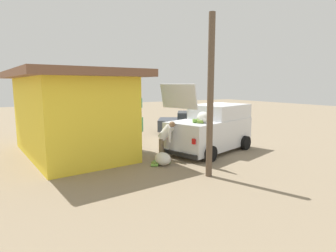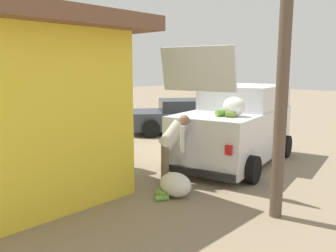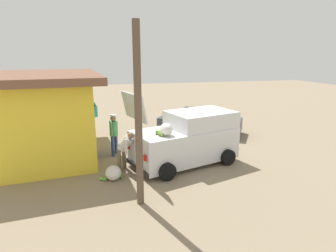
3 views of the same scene
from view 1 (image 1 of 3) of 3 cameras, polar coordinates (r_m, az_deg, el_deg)
ground_plane at (r=14.45m, az=5.84°, el=-3.09°), size 60.00×60.00×0.00m
storefront_bar at (r=12.24m, az=-19.27°, el=2.78°), size 7.13×4.82×3.44m
delivery_van at (r=12.30m, az=8.94°, el=-0.46°), size 3.04×4.53×2.91m
parked_sedan at (r=16.68m, az=5.60°, el=0.62°), size 3.97×4.62×1.28m
vendor_standing at (r=12.18m, az=-5.88°, el=-0.40°), size 0.52×0.46×1.76m
customer_bending at (r=10.77m, az=-0.54°, el=-2.20°), size 0.67×0.70×1.50m
unloaded_banana_pile at (r=10.15m, az=-1.15°, el=-6.80°), size 0.74×0.85×0.46m
paint_bucket at (r=15.28m, az=-10.37°, el=-1.93°), size 0.27×0.27×0.33m
utility_pole at (r=8.67m, az=8.65°, el=5.81°), size 0.20×0.20×5.00m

